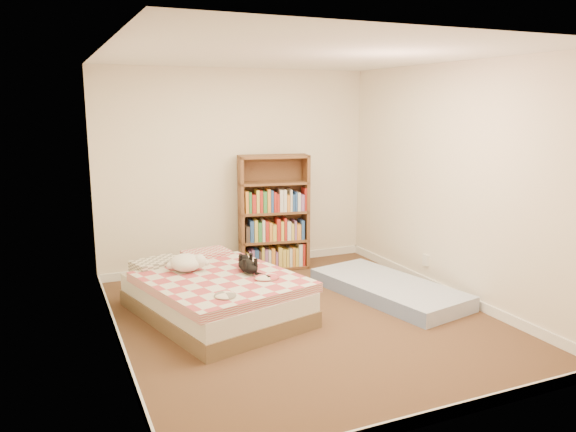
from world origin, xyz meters
name	(u,v)px	position (x,y,z in m)	size (l,w,h in m)	color
room	(306,199)	(0.00, 0.00, 1.20)	(3.51, 4.01, 2.51)	#472F1E
bed	(214,294)	(-0.77, 0.48, 0.22)	(1.66, 2.04, 0.48)	brown
bookshelf	(273,227)	(0.39, 1.76, 0.54)	(0.92, 0.44, 1.45)	brown
floor_mattress	(388,289)	(1.13, 0.25, 0.08)	(0.80, 1.77, 0.16)	#6F84BA
black_cat	(247,265)	(-0.44, 0.42, 0.49)	(0.23, 0.61, 0.14)	black
white_dog	(187,263)	(-0.99, 0.67, 0.51)	(0.40, 0.43, 0.17)	silver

